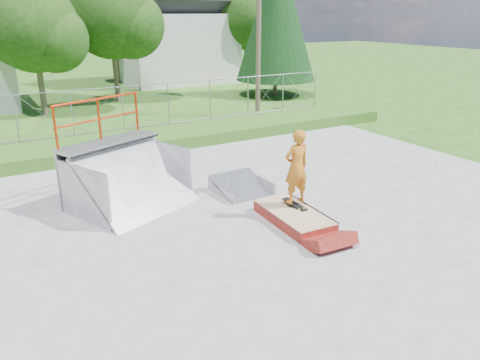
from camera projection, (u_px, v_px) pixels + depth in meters
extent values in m
plane|color=#2B5317|center=(260.00, 241.00, 11.07)|extent=(120.00, 120.00, 0.00)
cube|color=gray|center=(260.00, 241.00, 11.06)|extent=(20.00, 16.00, 0.04)
cube|color=#2B5317|center=(133.00, 141.00, 18.71)|extent=(24.00, 3.00, 0.50)
cube|color=maroon|center=(294.00, 217.00, 11.98)|extent=(1.21, 2.33, 0.32)
cube|color=tan|center=(294.00, 211.00, 11.92)|extent=(1.23, 2.35, 0.02)
cube|color=black|center=(295.00, 205.00, 12.18)|extent=(0.34, 0.82, 0.13)
imported|color=#C56D1C|center=(296.00, 170.00, 11.86)|extent=(0.71, 0.46, 1.93)
cube|color=beige|center=(177.00, 48.00, 35.62)|extent=(8.00, 6.00, 5.00)
cube|color=#292A2E|center=(174.00, 1.00, 34.47)|extent=(8.40, 6.08, 6.08)
cylinder|color=brown|center=(259.00, 36.00, 23.02)|extent=(0.24, 0.24, 8.00)
cylinder|color=brown|center=(42.00, 91.00, 24.34)|extent=(0.30, 0.30, 2.45)
sphere|color=#19370F|center=(33.00, 27.00, 23.26)|extent=(4.48, 4.48, 4.48)
sphere|color=#19370F|center=(54.00, 39.00, 23.39)|extent=(3.36, 3.36, 3.36)
cylinder|color=brown|center=(116.00, 78.00, 28.04)|extent=(0.30, 0.30, 2.80)
sphere|color=#19370F|center=(111.00, 13.00, 26.80)|extent=(5.12, 5.12, 5.12)
sphere|color=#19370F|center=(131.00, 25.00, 26.95)|extent=(3.84, 3.84, 3.84)
cylinder|color=brown|center=(246.00, 63.00, 36.77)|extent=(0.30, 0.30, 2.62)
sphere|color=#19370F|center=(246.00, 18.00, 35.61)|extent=(4.80, 4.80, 4.80)
sphere|color=#19370F|center=(260.00, 26.00, 35.75)|extent=(3.60, 3.60, 3.60)
cylinder|color=brown|center=(119.00, 68.00, 35.84)|extent=(0.30, 0.30, 2.10)
sphere|color=#19370F|center=(116.00, 31.00, 34.92)|extent=(3.84, 3.84, 3.84)
sphere|color=#19370F|center=(128.00, 38.00, 35.03)|extent=(2.88, 2.88, 2.88)
cylinder|color=brown|center=(275.00, 86.00, 30.37)|extent=(0.28, 0.28, 1.20)
cone|color=black|center=(277.00, 13.00, 28.86)|extent=(5.04, 5.04, 8.10)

